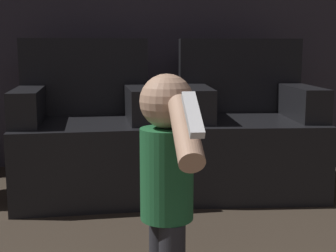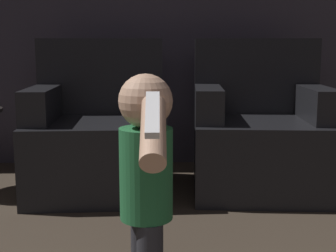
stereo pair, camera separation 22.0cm
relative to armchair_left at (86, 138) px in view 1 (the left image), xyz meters
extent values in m
cube|color=black|center=(0.00, -0.05, -0.11)|extent=(0.86, 0.84, 0.45)
cube|color=black|center=(-0.01, 0.27, 0.37)|extent=(0.83, 0.20, 0.50)
cube|color=black|center=(-0.33, -0.07, 0.22)|extent=(0.19, 0.64, 0.20)
cube|color=black|center=(0.33, -0.04, 0.22)|extent=(0.19, 0.64, 0.20)
cube|color=black|center=(1.02, -0.05, -0.11)|extent=(0.87, 0.85, 0.45)
cube|color=black|center=(1.04, 0.27, 0.37)|extent=(0.83, 0.21, 0.50)
cube|color=black|center=(0.68, -0.03, 0.22)|extent=(0.20, 0.65, 0.20)
cube|color=black|center=(1.35, -0.07, 0.22)|extent=(0.20, 0.65, 0.20)
cylinder|color=#236638|center=(0.34, -1.40, 0.14)|extent=(0.18, 0.18, 0.31)
sphere|color=tan|center=(0.34, -1.40, 0.38)|extent=(0.18, 0.18, 0.18)
cylinder|color=tan|center=(0.31, -1.29, 0.13)|extent=(0.07, 0.07, 0.26)
cylinder|color=tan|center=(0.37, -1.62, 0.32)|extent=(0.07, 0.26, 0.19)
cube|color=white|center=(0.37, -1.73, 0.38)|extent=(0.04, 0.16, 0.10)
camera|label=1|loc=(0.17, -2.89, 0.55)|focal=50.00mm
camera|label=2|loc=(0.39, -2.90, 0.55)|focal=50.00mm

